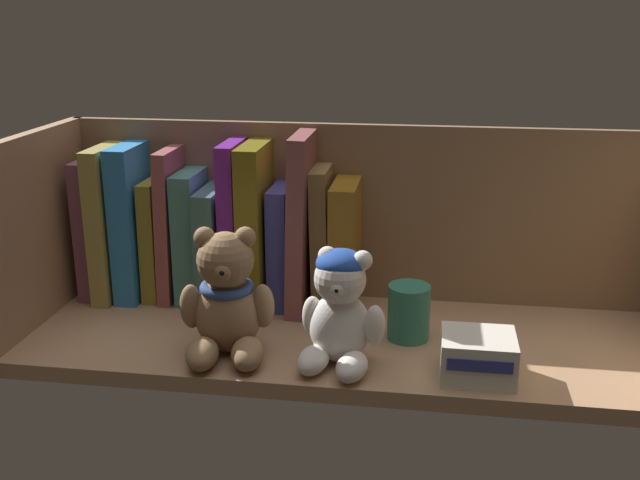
{
  "coord_description": "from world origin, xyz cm",
  "views": [
    {
      "loc": [
        9.68,
        -86.33,
        42.46
      ],
      "look_at": [
        -3.41,
        0.0,
        14.67
      ],
      "focal_mm": 41.89,
      "sensor_mm": 36.0,
      "label": 1
    }
  ],
  "objects_px": {
    "book_2": "(136,220)",
    "book_12": "(347,243)",
    "book_5": "(194,234)",
    "book_8": "(259,223)",
    "book_1": "(114,220)",
    "book_7": "(237,221)",
    "book_10": "(304,219)",
    "book_6": "(217,242)",
    "teddy_bear_larger": "(227,301)",
    "book_9": "(283,244)",
    "pillar_candle": "(409,312)",
    "book_0": "(96,225)",
    "teddy_bear_smaller": "(343,311)",
    "book_3": "(158,237)",
    "book_4": "(173,223)",
    "small_product_box": "(478,356)",
    "book_11": "(323,236)"
  },
  "relations": [
    {
      "from": "book_2",
      "to": "book_12",
      "type": "distance_m",
      "value": 0.3
    },
    {
      "from": "book_5",
      "to": "book_8",
      "type": "xyz_separation_m",
      "value": [
        0.1,
        0.0,
        0.02
      ]
    },
    {
      "from": "book_1",
      "to": "book_8",
      "type": "relative_size",
      "value": 0.96
    },
    {
      "from": "book_7",
      "to": "book_10",
      "type": "bearing_deg",
      "value": 0.0
    },
    {
      "from": "book_5",
      "to": "book_7",
      "type": "bearing_deg",
      "value": 0.0
    },
    {
      "from": "book_6",
      "to": "teddy_bear_larger",
      "type": "height_order",
      "value": "book_6"
    },
    {
      "from": "book_5",
      "to": "book_6",
      "type": "bearing_deg",
      "value": 0.0
    },
    {
      "from": "book_9",
      "to": "book_10",
      "type": "height_order",
      "value": "book_10"
    },
    {
      "from": "book_7",
      "to": "pillar_candle",
      "type": "xyz_separation_m",
      "value": [
        0.24,
        -0.1,
        -0.08
      ]
    },
    {
      "from": "teddy_bear_larger",
      "to": "book_12",
      "type": "bearing_deg",
      "value": 54.98
    },
    {
      "from": "book_0",
      "to": "book_5",
      "type": "bearing_deg",
      "value": 0.0
    },
    {
      "from": "book_9",
      "to": "teddy_bear_smaller",
      "type": "relative_size",
      "value": 1.21
    },
    {
      "from": "book_3",
      "to": "book_4",
      "type": "height_order",
      "value": "book_4"
    },
    {
      "from": "book_1",
      "to": "book_7",
      "type": "distance_m",
      "value": 0.18
    },
    {
      "from": "book_7",
      "to": "teddy_bear_larger",
      "type": "height_order",
      "value": "book_7"
    },
    {
      "from": "book_1",
      "to": "book_5",
      "type": "relative_size",
      "value": 1.18
    },
    {
      "from": "book_2",
      "to": "small_product_box",
      "type": "relative_size",
      "value": 2.65
    },
    {
      "from": "book_10",
      "to": "book_0",
      "type": "bearing_deg",
      "value": 180.0
    },
    {
      "from": "book_5",
      "to": "small_product_box",
      "type": "xyz_separation_m",
      "value": [
        0.39,
        -0.19,
        -0.07
      ]
    },
    {
      "from": "teddy_bear_smaller",
      "to": "book_0",
      "type": "bearing_deg",
      "value": 154.51
    },
    {
      "from": "book_2",
      "to": "small_product_box",
      "type": "bearing_deg",
      "value": -21.89
    },
    {
      "from": "book_4",
      "to": "book_5",
      "type": "xyz_separation_m",
      "value": [
        0.03,
        0.0,
        -0.02
      ]
    },
    {
      "from": "book_11",
      "to": "teddy_bear_smaller",
      "type": "relative_size",
      "value": 1.4
    },
    {
      "from": "book_5",
      "to": "teddy_bear_larger",
      "type": "height_order",
      "value": "book_5"
    },
    {
      "from": "pillar_candle",
      "to": "book_3",
      "type": "bearing_deg",
      "value": 164.51
    },
    {
      "from": "book_3",
      "to": "pillar_candle",
      "type": "xyz_separation_m",
      "value": [
        0.36,
        -0.1,
        -0.05
      ]
    },
    {
      "from": "book_4",
      "to": "book_5",
      "type": "height_order",
      "value": "book_4"
    },
    {
      "from": "book_0",
      "to": "book_1",
      "type": "distance_m",
      "value": 0.03
    },
    {
      "from": "book_2",
      "to": "teddy_bear_smaller",
      "type": "distance_m",
      "value": 0.37
    },
    {
      "from": "book_5",
      "to": "book_6",
      "type": "distance_m",
      "value": 0.04
    },
    {
      "from": "book_3",
      "to": "book_7",
      "type": "relative_size",
      "value": 0.75
    },
    {
      "from": "book_0",
      "to": "teddy_bear_larger",
      "type": "distance_m",
      "value": 0.3
    },
    {
      "from": "teddy_bear_larger",
      "to": "book_10",
      "type": "bearing_deg",
      "value": 70.31
    },
    {
      "from": "book_0",
      "to": "book_1",
      "type": "height_order",
      "value": "book_1"
    },
    {
      "from": "book_7",
      "to": "book_8",
      "type": "distance_m",
      "value": 0.03
    },
    {
      "from": "book_11",
      "to": "teddy_bear_smaller",
      "type": "xyz_separation_m",
      "value": [
        0.05,
        -0.18,
        -0.03
      ]
    },
    {
      "from": "book_6",
      "to": "teddy_bear_larger",
      "type": "relative_size",
      "value": 1.05
    },
    {
      "from": "book_8",
      "to": "book_11",
      "type": "height_order",
      "value": "book_8"
    },
    {
      "from": "book_4",
      "to": "book_11",
      "type": "relative_size",
      "value": 1.1
    },
    {
      "from": "book_8",
      "to": "book_12",
      "type": "relative_size",
      "value": 1.27
    },
    {
      "from": "book_12",
      "to": "teddy_bear_larger",
      "type": "bearing_deg",
      "value": -125.02
    },
    {
      "from": "book_7",
      "to": "pillar_candle",
      "type": "bearing_deg",
      "value": -22.3
    },
    {
      "from": "book_7",
      "to": "small_product_box",
      "type": "bearing_deg",
      "value": -30.34
    },
    {
      "from": "book_2",
      "to": "book_11",
      "type": "distance_m",
      "value": 0.27
    },
    {
      "from": "book_8",
      "to": "teddy_bear_larger",
      "type": "bearing_deg",
      "value": -90.01
    },
    {
      "from": "book_0",
      "to": "book_11",
      "type": "relative_size",
      "value": 1.02
    },
    {
      "from": "book_1",
      "to": "teddy_bear_larger",
      "type": "distance_m",
      "value": 0.28
    },
    {
      "from": "book_2",
      "to": "book_3",
      "type": "relative_size",
      "value": 1.29
    },
    {
      "from": "book_0",
      "to": "book_8",
      "type": "bearing_deg",
      "value": 0.0
    },
    {
      "from": "book_0",
      "to": "teddy_bear_larger",
      "type": "height_order",
      "value": "book_0"
    }
  ]
}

